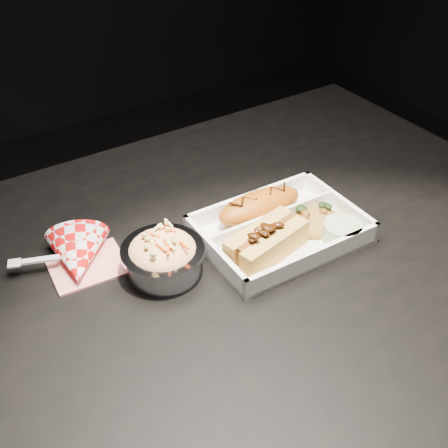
{
  "coord_description": "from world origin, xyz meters",
  "views": [
    {
      "loc": [
        -0.34,
        -0.55,
        1.31
      ],
      "look_at": [
        0.02,
        0.0,
        0.81
      ],
      "focal_mm": 45.0,
      "sensor_mm": 36.0,
      "label": 1
    }
  ],
  "objects": [
    {
      "name": "dining_table",
      "position": [
        0.0,
        0.0,
        0.66
      ],
      "size": [
        1.2,
        0.8,
        0.75
      ],
      "color": "black",
      "rests_on": "ground"
    },
    {
      "name": "food_tray",
      "position": [
        0.12,
        -0.01,
        0.76
      ],
      "size": [
        0.25,
        0.18,
        0.04
      ],
      "rotation": [
        0.0,
        0.0,
        -0.02
      ],
      "color": "white",
      "rests_on": "dining_table"
    },
    {
      "name": "fried_pastry",
      "position": [
        0.12,
        0.04,
        0.78
      ],
      "size": [
        0.15,
        0.06,
        0.05
      ],
      "primitive_type": "ellipsoid",
      "rotation": [
        0.0,
        0.0,
        -0.02
      ],
      "color": "#AC5511",
      "rests_on": "food_tray"
    },
    {
      "name": "hotdog",
      "position": [
        0.07,
        -0.04,
        0.78
      ],
      "size": [
        0.14,
        0.08,
        0.06
      ],
      "rotation": [
        0.0,
        0.0,
        0.21
      ],
      "color": "gold",
      "rests_on": "food_tray"
    },
    {
      "name": "fried_rice_mound",
      "position": [
        0.18,
        -0.02,
        0.77
      ],
      "size": [
        0.09,
        0.08,
        0.03
      ],
      "primitive_type": "ellipsoid",
      "rotation": [
        0.0,
        0.0,
        -0.02
      ],
      "color": "#A97B31",
      "rests_on": "food_tray"
    },
    {
      "name": "cupcake_liner",
      "position": [
        0.19,
        -0.07,
        0.77
      ],
      "size": [
        0.06,
        0.06,
        0.03
      ],
      "primitive_type": "cylinder",
      "color": "#AAC192",
      "rests_on": "food_tray"
    },
    {
      "name": "foil_coleslaw_cup",
      "position": [
        -0.08,
        0.02,
        0.78
      ],
      "size": [
        0.12,
        0.12,
        0.07
      ],
      "color": "silver",
      "rests_on": "dining_table"
    },
    {
      "name": "napkin_fork",
      "position": [
        -0.18,
        0.1,
        0.77
      ],
      "size": [
        0.16,
        0.14,
        0.1
      ],
      "rotation": [
        0.0,
        0.0,
        -0.36
      ],
      "color": "red",
      "rests_on": "dining_table"
    }
  ]
}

